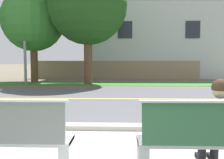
{
  "coord_description": "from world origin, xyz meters",
  "views": [
    {
      "loc": [
        0.2,
        -2.91,
        1.5
      ],
      "look_at": [
        0.01,
        3.33,
        1.0
      ],
      "focal_mm": 40.15,
      "sensor_mm": 36.0,
      "label": 1
    }
  ],
  "objects_px": {
    "seated_person_blue": "(216,121)",
    "shade_tree_left": "(35,15)",
    "streetlamp": "(25,11)",
    "bench_right": "(214,141)"
  },
  "relations": [
    {
      "from": "seated_person_blue",
      "to": "streetlamp",
      "type": "relative_size",
      "value": 0.16
    },
    {
      "from": "seated_person_blue",
      "to": "shade_tree_left",
      "type": "distance_m",
      "value": 15.05
    },
    {
      "from": "bench_right",
      "to": "streetlamp",
      "type": "distance_m",
      "value": 14.42
    },
    {
      "from": "seated_person_blue",
      "to": "shade_tree_left",
      "type": "xyz_separation_m",
      "value": [
        -6.8,
        12.91,
        3.69
      ]
    },
    {
      "from": "shade_tree_left",
      "to": "bench_right",
      "type": "bearing_deg",
      "value": -62.83
    },
    {
      "from": "streetlamp",
      "to": "seated_person_blue",
      "type": "bearing_deg",
      "value": -59.34
    },
    {
      "from": "seated_person_blue",
      "to": "streetlamp",
      "type": "xyz_separation_m",
      "value": [
        -7.02,
        11.84,
        3.72
      ]
    },
    {
      "from": "seated_person_blue",
      "to": "bench_right",
      "type": "bearing_deg",
      "value": -116.5
    },
    {
      "from": "streetlamp",
      "to": "shade_tree_left",
      "type": "height_order",
      "value": "streetlamp"
    },
    {
      "from": "seated_person_blue",
      "to": "shade_tree_left",
      "type": "relative_size",
      "value": 0.19
    }
  ]
}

